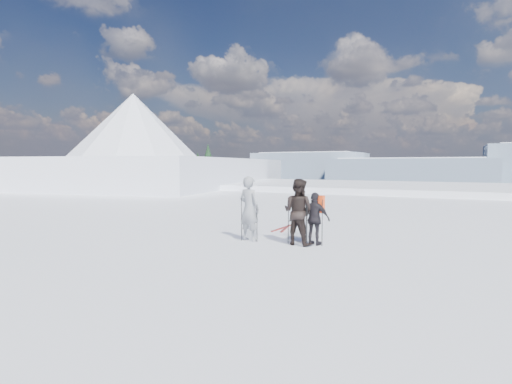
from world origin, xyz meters
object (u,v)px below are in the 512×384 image
Objects in this scene: skier_dark at (298,212)px; skis_loose at (284,228)px; skier_pack at (315,219)px; skier_grey at (249,209)px.

skis_loose is at bearing -50.28° from skier_dark.
skier_pack is at bearing -151.86° from skier_dark.
skier_grey is 2.82m from skis_loose.
skier_grey is at bearing 12.75° from skier_dark.
skier_pack is 3.18m from skis_loose.
skier_dark reaches higher than skier_pack.
skis_loose is (-1.52, 2.53, -0.96)m from skier_dark.
skier_dark is at bearing -59.03° from skis_loose.
skier_pack is 0.92× the size of skis_loose.
skier_pack is at bearing -159.57° from skier_grey.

